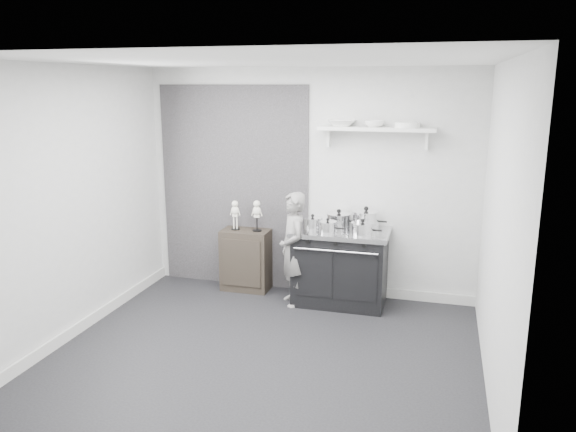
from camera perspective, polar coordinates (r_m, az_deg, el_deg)
name	(u,v)px	position (r m, az deg, el deg)	size (l,w,h in m)	color
ground	(264,354)	(5.50, -2.49, -13.84)	(4.00, 4.00, 0.00)	black
room_shell	(258,181)	(5.14, -3.11, 3.53)	(4.02, 3.62, 2.71)	beige
wall_shelf	(376,130)	(6.39, 8.97, 8.64)	(1.30, 0.26, 0.24)	white
stove	(340,266)	(6.56, 5.32, -5.11)	(1.10, 0.69, 0.88)	black
side_cabinet	(246,260)	(7.00, -4.29, -4.46)	(0.59, 0.34, 0.76)	black
child	(293,249)	(6.43, 0.51, -3.39)	(0.48, 0.32, 1.32)	slate
pot_front_left	(313,224)	(6.39, 2.52, -0.77)	(0.31, 0.22, 0.19)	silver
pot_back_left	(339,220)	(6.57, 5.18, -0.38)	(0.38, 0.29, 0.21)	silver
pot_back_right	(366,220)	(6.49, 7.91, -0.38)	(0.39, 0.31, 0.26)	silver
pot_front_right	(363,229)	(6.23, 7.59, -1.28)	(0.34, 0.25, 0.18)	silver
pot_front_center	(328,227)	(6.28, 4.06, -1.11)	(0.29, 0.20, 0.17)	silver
skeleton_full	(235,213)	(6.88, -5.39, 0.31)	(0.12, 0.07, 0.42)	silver
skeleton_torso	(257,213)	(6.79, -3.18, 0.26)	(0.12, 0.08, 0.44)	silver
bowl_large	(342,123)	(6.44, 5.48, 9.40)	(0.31, 0.31, 0.08)	white
bowl_small	(374,124)	(6.38, 8.76, 9.25)	(0.23, 0.23, 0.07)	white
plate_stack	(407,125)	(6.35, 12.02, 9.04)	(0.28, 0.28, 0.06)	white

